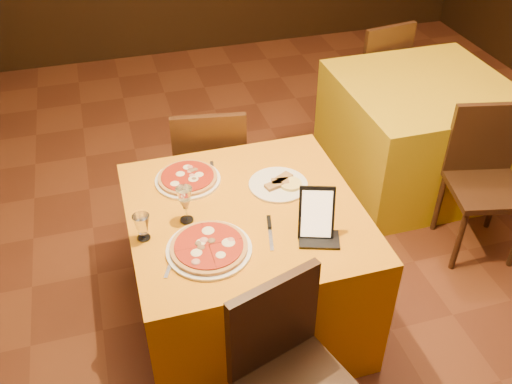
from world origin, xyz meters
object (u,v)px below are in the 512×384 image
object	(u,v)px
chair_side_far	(370,73)
pizza_near	(209,248)
pizza_far	(188,179)
chair_side_near	(487,189)
chair_main_far	(210,165)
wine_glass	(185,205)
tablet	(317,213)
water_glass	(142,227)
side_table	(418,133)
main_table	(246,266)

from	to	relation	value
chair_side_far	pizza_near	world-z (taller)	chair_side_far
pizza_far	chair_side_far	bearing A→B (deg)	39.65
chair_side_near	chair_main_far	bearing A→B (deg)	167.80
wine_glass	tablet	size ratio (longest dim) A/B	0.78
wine_glass	water_glass	bearing A→B (deg)	-161.74
side_table	chair_side_near	bearing A→B (deg)	-90.00
wine_glass	water_glass	world-z (taller)	wine_glass
tablet	chair_side_near	bearing A→B (deg)	36.12
chair_main_far	chair_side_far	world-z (taller)	same
tablet	main_table	bearing A→B (deg)	154.65
main_table	chair_side_near	distance (m)	1.51
chair_side_near	pizza_far	world-z (taller)	chair_side_near
main_table	chair_main_far	bearing A→B (deg)	90.00
wine_glass	main_table	bearing A→B (deg)	0.16
chair_side_near	pizza_near	world-z (taller)	chair_side_near
main_table	side_table	bearing A→B (deg)	31.51
main_table	tablet	bearing A→B (deg)	-44.05
chair_side_near	tablet	world-z (taller)	tablet
side_table	chair_side_far	distance (m)	0.81
main_table	wine_glass	xyz separation A→B (m)	(-0.28, -0.00, 0.47)
side_table	pizza_far	distance (m)	1.87
main_table	wine_glass	world-z (taller)	wine_glass
chair_side_far	water_glass	world-z (taller)	chair_side_far
pizza_near	wine_glass	world-z (taller)	wine_glass
pizza_near	tablet	world-z (taller)	tablet
chair_main_far	pizza_far	xyz separation A→B (m)	(-0.22, -0.53, 0.31)
wine_glass	pizza_near	bearing A→B (deg)	-76.28
side_table	water_glass	bearing A→B (deg)	-153.53
pizza_near	wine_glass	bearing A→B (deg)	103.72
chair_main_far	wine_glass	bearing A→B (deg)	80.55
main_table	chair_side_far	size ratio (longest dim) A/B	1.21
chair_side_far	water_glass	bearing A→B (deg)	33.65
wine_glass	water_glass	xyz separation A→B (m)	(-0.21, -0.07, -0.03)
pizza_near	wine_glass	distance (m)	0.25
main_table	pizza_far	size ratio (longest dim) A/B	3.31
chair_side_far	wine_glass	bearing A→B (deg)	35.68
main_table	pizza_near	world-z (taller)	pizza_near
chair_side_far	water_glass	size ratio (longest dim) A/B	7.00
chair_side_near	wine_glass	world-z (taller)	wine_glass
chair_side_far	wine_glass	distance (m)	2.52
chair_side_near	chair_side_far	xyz separation A→B (m)	(0.00, 1.59, 0.00)
chair_main_far	chair_side_far	xyz separation A→B (m)	(1.51, 0.90, 0.00)
main_table	chair_main_far	size ratio (longest dim) A/B	1.21
chair_side_near	tablet	size ratio (longest dim) A/B	3.73
chair_main_far	pizza_far	size ratio (longest dim) A/B	2.73
chair_side_near	wine_glass	bearing A→B (deg)	-163.02
side_table	pizza_near	world-z (taller)	pizza_near
pizza_near	wine_glass	size ratio (longest dim) A/B	1.98
pizza_far	water_glass	distance (m)	0.46
chair_main_far	water_glass	bearing A→B (deg)	70.76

